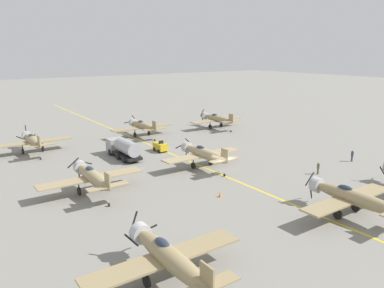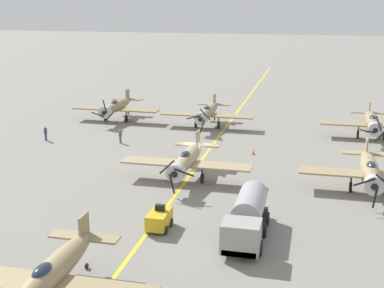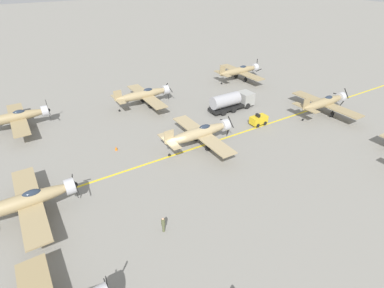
{
  "view_description": "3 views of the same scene",
  "coord_description": "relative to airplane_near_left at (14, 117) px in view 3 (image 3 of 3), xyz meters",
  "views": [
    {
      "loc": [
        -29.65,
        -36.12,
        15.71
      ],
      "look_at": [
        0.56,
        7.53,
        2.51
      ],
      "focal_mm": 35.0,
      "sensor_mm": 36.0,
      "label": 1
    },
    {
      "loc": [
        -11.28,
        49.29,
        16.4
      ],
      "look_at": [
        0.15,
        0.92,
        2.71
      ],
      "focal_mm": 50.0,
      "sensor_mm": 36.0,
      "label": 2
    },
    {
      "loc": [
        28.21,
        -15.05,
        20.81
      ],
      "look_at": [
        3.0,
        0.67,
        2.9
      ],
      "focal_mm": 28.0,
      "sensor_mm": 36.0,
      "label": 3
    }
  ],
  "objects": [
    {
      "name": "traffic_cone",
      "position": [
        12.89,
        10.23,
        -1.74
      ],
      "size": [
        0.36,
        0.36,
        0.55
      ],
      "primitive_type": "cone",
      "color": "orange",
      "rests_on": "ground"
    },
    {
      "name": "fuel_tanker",
      "position": [
        10.83,
        30.87,
        -0.5
      ],
      "size": [
        2.68,
        8.0,
        2.98
      ],
      "color": "black",
      "rests_on": "ground"
    },
    {
      "name": "airplane_mid_center",
      "position": [
        17.83,
        19.99,
        -0.0
      ],
      "size": [
        12.0,
        9.98,
        3.65
      ],
      "rotation": [
        0.0,
        0.0,
        -0.16
      ],
      "color": "tan",
      "rests_on": "ground"
    },
    {
      "name": "taxiway_stripe",
      "position": [
        17.9,
        16.2,
        -2.01
      ],
      "size": [
        0.3,
        160.0,
        0.01
      ],
      "primitive_type": "cube",
      "color": "yellow",
      "rests_on": "ground"
    },
    {
      "name": "airplane_near_center",
      "position": [
        20.2,
        -0.92,
        -0.0
      ],
      "size": [
        12.0,
        9.98,
        3.65
      ],
      "rotation": [
        0.0,
        0.0,
        -0.1
      ],
      "color": "#9A865D",
      "rests_on": "ground"
    },
    {
      "name": "ground_plane",
      "position": [
        17.9,
        16.2,
        -2.01
      ],
      "size": [
        400.0,
        400.0,
        0.0
      ],
      "primitive_type": "plane",
      "color": "gray"
    },
    {
      "name": "airplane_mid_left",
      "position": [
        1.75,
        19.33,
        0.0
      ],
      "size": [
        12.0,
        9.98,
        3.65
      ],
      "rotation": [
        0.0,
        0.0,
        0.16
      ],
      "color": "tan",
      "rests_on": "ground"
    },
    {
      "name": "ground_crew_walking",
      "position": [
        28.49,
        9.12,
        -1.12
      ],
      "size": [
        0.36,
        0.36,
        1.64
      ],
      "color": "#515638",
      "rests_on": "ground"
    },
    {
      "name": "airplane_far_left",
      "position": [
        0.14,
        41.42,
        -0.0
      ],
      "size": [
        12.0,
        9.98,
        3.8
      ],
      "rotation": [
        0.0,
        0.0,
        0.03
      ],
      "color": "#99845B",
      "rests_on": "ground"
    },
    {
      "name": "airplane_near_left",
      "position": [
        0.0,
        0.0,
        0.0
      ],
      "size": [
        12.0,
        9.98,
        3.71
      ],
      "rotation": [
        0.0,
        0.0,
        0.12
      ],
      "color": "#97835A",
      "rests_on": "ground"
    },
    {
      "name": "airplane_far_center",
      "position": [
        19.96,
        42.23,
        0.0
      ],
      "size": [
        12.0,
        9.98,
        3.65
      ],
      "rotation": [
        0.0,
        0.0,
        -0.04
      ],
      "color": "#98835A",
      "rests_on": "ground"
    },
    {
      "name": "tow_tractor",
      "position": [
        17.24,
        30.93,
        -1.22
      ],
      "size": [
        1.57,
        2.6,
        1.79
      ],
      "color": "gold",
      "rests_on": "ground"
    }
  ]
}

